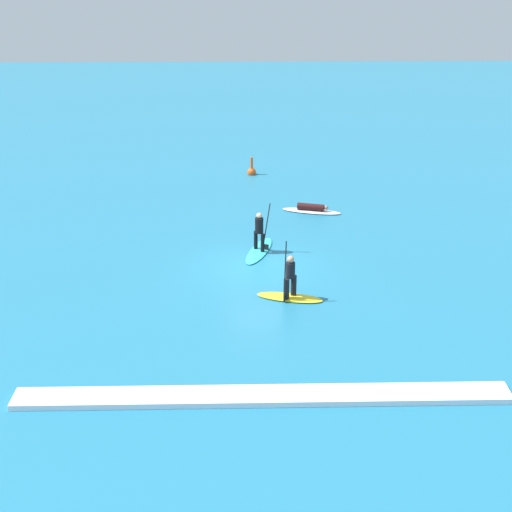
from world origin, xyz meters
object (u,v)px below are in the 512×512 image
at_px(surfer_on_yellow_board, 290,287).
at_px(surfer_on_white_board, 312,209).
at_px(surfer_on_teal_board, 259,242).
at_px(marker_buoy, 252,171).

height_order(surfer_on_yellow_board, surfer_on_white_board, surfer_on_yellow_board).
relative_size(surfer_on_teal_board, surfer_on_yellow_board, 1.20).
bearing_deg(surfer_on_yellow_board, surfer_on_teal_board, -62.95).
bearing_deg(marker_buoy, surfer_on_white_board, -65.98).
distance_m(surfer_on_teal_board, surfer_on_white_board, 5.62).
distance_m(surfer_on_yellow_board, marker_buoy, 15.80).
bearing_deg(surfer_on_teal_board, surfer_on_yellow_board, -149.11).
bearing_deg(surfer_on_teal_board, surfer_on_white_board, -11.15).
xyz_separation_m(surfer_on_teal_board, marker_buoy, (-0.14, 11.36, -0.28)).
distance_m(surfer_on_yellow_board, surfer_on_white_board, 9.47).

